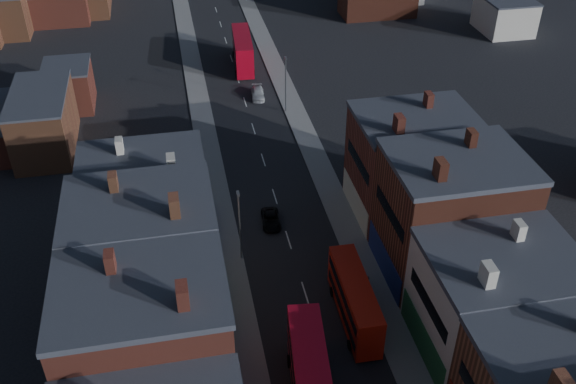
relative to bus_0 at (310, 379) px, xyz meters
name	(u,v)px	position (x,y,z in m)	size (l,w,h in m)	color
pavement_west	(209,157)	(-4.22, 37.96, -2.62)	(3.00, 200.00, 0.12)	gray
pavement_east	(311,146)	(8.78, 37.96, -2.62)	(3.00, 200.00, 0.12)	gray
lamp_post_2	(240,222)	(-2.92, 17.96, 2.03)	(0.25, 0.70, 8.12)	slate
lamp_post_3	(286,81)	(7.48, 47.96, 2.03)	(0.25, 0.70, 8.12)	slate
bus_0	(310,379)	(0.00, 0.00, 0.00)	(3.91, 11.71, 4.96)	red
bus_1	(355,300)	(5.78, 7.80, -0.28)	(2.77, 10.34, 4.45)	red
bus_2	(243,50)	(3.78, 64.45, 0.06)	(3.58, 11.89, 5.07)	#AC0719
car_2	(271,219)	(0.99, 23.07, -2.11)	(1.89, 4.10, 1.14)	black
car_3	(258,94)	(4.33, 53.07, -2.04)	(1.79, 4.39, 1.27)	silver
ped_3	(367,284)	(8.02, 10.99, -1.68)	(1.03, 0.47, 1.75)	#615B53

